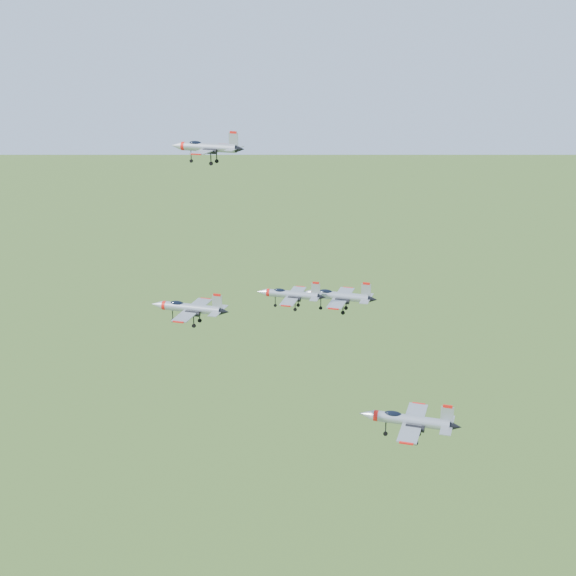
# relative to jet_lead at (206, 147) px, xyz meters

# --- Properties ---
(jet_lead) EXTENTS (12.67, 10.55, 3.39)m
(jet_lead) POSITION_rel_jet_lead_xyz_m (0.00, 0.00, 0.00)
(jet_lead) COLOR #969CA2
(jet_left_high) EXTENTS (10.62, 8.77, 2.84)m
(jet_left_high) POSITION_rel_jet_lead_xyz_m (15.89, -12.14, -19.37)
(jet_left_high) COLOR #969CA2
(jet_right_high) EXTENTS (10.51, 8.72, 2.81)m
(jet_right_high) POSITION_rel_jet_lead_xyz_m (6.97, -32.24, -14.89)
(jet_right_high) COLOR #969CA2
(jet_left_low) EXTENTS (11.86, 9.83, 3.17)m
(jet_left_low) POSITION_rel_jet_lead_xyz_m (22.62, -9.67, -20.01)
(jet_left_low) COLOR #969CA2
(jet_right_low) EXTENTS (13.68, 11.35, 3.65)m
(jet_right_low) POSITION_rel_jet_lead_xyz_m (34.57, -26.06, -30.90)
(jet_right_low) COLOR #969CA2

